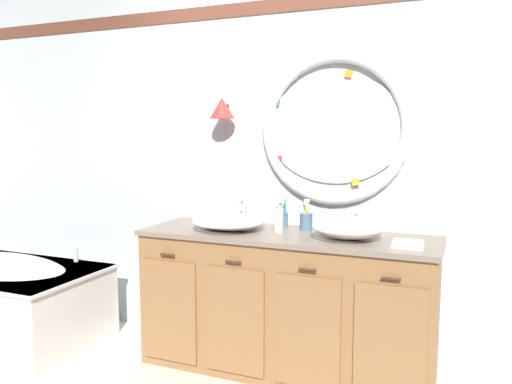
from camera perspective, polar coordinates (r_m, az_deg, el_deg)
name	(u,v)px	position (r m, az deg, el deg)	size (l,w,h in m)	color
back_wall_assembly	(304,160)	(3.41, 5.43, 3.56)	(6.40, 0.26, 2.60)	silver
vanity_counter	(286,302)	(3.28, 3.41, -12.18)	(1.84, 0.61, 0.88)	olive
bathtub	(0,295)	(4.21, -26.80, -10.25)	(1.50, 0.84, 0.64)	white
sink_basin_left	(228,221)	(3.27, -3.11, -3.30)	(0.47, 0.47, 0.11)	white
sink_basin_right	(348,228)	(3.02, 10.28, -3.95)	(0.42, 0.42, 0.13)	white
faucet_set_left	(243,214)	(3.47, -1.50, -2.44)	(0.21, 0.15, 0.18)	silver
faucet_set_right	(356,223)	(3.24, 11.13, -3.44)	(0.23, 0.15, 0.14)	silver
toothbrush_holder_left	(282,219)	(3.37, 2.90, -2.99)	(0.09, 0.09, 0.22)	slate
toothbrush_holder_right	(306,221)	(3.26, 5.64, -3.25)	(0.09, 0.09, 0.20)	slate
soap_dispenser	(278,220)	(3.18, 2.52, -3.12)	(0.06, 0.07, 0.18)	#EFE5C6
folded_hand_towel	(408,244)	(2.88, 16.66, -5.64)	(0.17, 0.11, 0.04)	white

